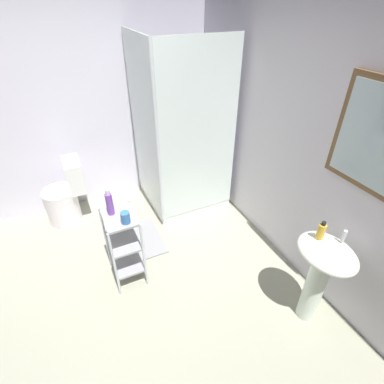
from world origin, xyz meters
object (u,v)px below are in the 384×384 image
hand_soap_bottle (321,231)px  bath_mat (142,239)px  pedestal_sink (321,268)px  storage_cart (123,242)px  conditioner_bottle_purple (110,203)px  toilet (65,197)px  rinse_cup (125,218)px  shower_stall (178,172)px

hand_soap_bottle → bath_mat: 1.90m
pedestal_sink → bath_mat: bearing=-145.8°
storage_cart → bath_mat: storage_cart is taller
hand_soap_bottle → bath_mat: hand_soap_bottle is taller
conditioner_bottle_purple → toilet: bearing=-161.5°
toilet → hand_soap_bottle: hand_soap_bottle is taller
hand_soap_bottle → storage_cart: bearing=-127.6°
toilet → storage_cart: size_ratio=1.03×
hand_soap_bottle → toilet: bearing=-141.7°
toilet → storage_cart: toilet is taller
pedestal_sink → bath_mat: (-1.47, -1.00, -0.57)m
bath_mat → pedestal_sink: bearing=34.2°
storage_cart → rinse_cup: 0.37m
toilet → bath_mat: size_ratio=1.27×
pedestal_sink → conditioner_bottle_purple: bearing=-130.7°
storage_cart → shower_stall: bearing=134.2°
pedestal_sink → toilet: bearing=-142.9°
storage_cart → hand_soap_bottle: 1.64m
shower_stall → toilet: shower_stall is taller
toilet → rinse_cup: (1.26, 0.45, 0.48)m
shower_stall → hand_soap_bottle: size_ratio=13.17×
toilet → bath_mat: (0.74, 0.67, -0.31)m
conditioner_bottle_purple → bath_mat: conditioner_bottle_purple is taller
hand_soap_bottle → rinse_cup: bearing=-125.1°
shower_stall → pedestal_sink: (1.96, 0.34, 0.12)m
pedestal_sink → hand_soap_bottle: bearing=-179.1°
shower_stall → hand_soap_bottle: 1.93m
shower_stall → hand_soap_bottle: (1.86, 0.34, 0.41)m
hand_soap_bottle → rinse_cup: 1.49m
storage_cart → rinse_cup: (0.11, 0.04, 0.35)m
rinse_cup → bath_mat: (-0.51, 0.23, -0.78)m
conditioner_bottle_purple → storage_cart: bearing=39.0°
conditioner_bottle_purple → rinse_cup: conditioner_bottle_purple is taller
toilet → conditioner_bottle_purple: conditioner_bottle_purple is taller
shower_stall → bath_mat: bearing=-53.3°
conditioner_bottle_purple → bath_mat: (-0.35, 0.31, -0.84)m
storage_cart → pedestal_sink: bearing=49.8°
hand_soap_bottle → conditioner_bottle_purple: size_ratio=0.62×
storage_cart → bath_mat: size_ratio=1.23×
pedestal_sink → rinse_cup: (-0.95, -1.22, 0.21)m
storage_cart → conditioner_bottle_purple: 0.42m
rinse_cup → conditioner_bottle_purple: bearing=-153.7°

